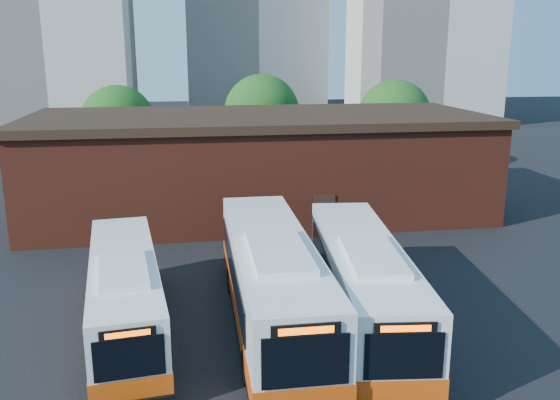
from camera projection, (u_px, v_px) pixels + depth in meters
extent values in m
plane|color=black|center=(331.00, 364.00, 19.98)|extent=(220.00, 220.00, 0.00)
cube|color=white|center=(125.00, 292.00, 21.87)|extent=(3.63, 11.23, 2.62)
cube|color=#DA4A0D|center=(126.00, 311.00, 22.06)|extent=(3.68, 11.28, 0.64)
cube|color=black|center=(127.00, 322.00, 22.17)|extent=(3.67, 11.27, 0.23)
cube|color=black|center=(129.00, 358.00, 16.64)|extent=(1.99, 0.29, 1.24)
cube|color=black|center=(128.00, 334.00, 16.44)|extent=(1.56, 0.24, 0.29)
cube|color=#FF5905|center=(128.00, 334.00, 16.41)|extent=(1.23, 0.16, 0.17)
cube|color=black|center=(91.00, 285.00, 21.84)|extent=(1.06, 8.55, 0.97)
cube|color=black|center=(156.00, 279.00, 22.47)|extent=(1.06, 8.55, 0.97)
cube|color=white|center=(123.00, 269.00, 20.24)|extent=(2.04, 4.02, 0.20)
cylinder|color=black|center=(95.00, 366.00, 18.96)|extent=(0.40, 0.95, 0.92)
cylinder|color=black|center=(163.00, 357.00, 19.52)|extent=(0.40, 0.95, 0.92)
cylinder|color=black|center=(98.00, 294.00, 24.62)|extent=(0.40, 0.95, 0.92)
cylinder|color=black|center=(150.00, 288.00, 25.18)|extent=(0.40, 0.95, 0.92)
cube|color=white|center=(272.00, 279.00, 22.18)|extent=(2.91, 13.26, 3.15)
cube|color=#DA4A0D|center=(272.00, 302.00, 22.40)|extent=(2.97, 13.32, 0.77)
cube|color=black|center=(272.00, 315.00, 22.54)|extent=(2.96, 13.31, 0.28)
cube|color=black|center=(306.00, 362.00, 15.73)|extent=(2.39, 0.08, 1.49)
cube|color=black|center=(306.00, 330.00, 15.49)|extent=(1.88, 0.08, 0.35)
cube|color=#FF5905|center=(306.00, 331.00, 15.45)|extent=(1.49, 0.03, 0.20)
cube|color=black|center=(233.00, 270.00, 22.32)|extent=(0.13, 10.33, 1.16)
cube|color=black|center=(307.00, 266.00, 22.74)|extent=(0.13, 10.33, 1.16)
cube|color=white|center=(278.00, 251.00, 20.18)|extent=(1.95, 4.65, 0.24)
cylinder|color=black|center=(248.00, 367.00, 18.74)|extent=(0.36, 1.11, 1.10)
cylinder|color=black|center=(327.00, 361.00, 19.11)|extent=(0.36, 1.11, 1.10)
cylinder|color=black|center=(232.00, 281.00, 25.73)|extent=(0.36, 1.11, 1.10)
cylinder|color=black|center=(290.00, 278.00, 26.10)|extent=(0.36, 1.11, 1.10)
cube|color=white|center=(363.00, 281.00, 22.38)|extent=(3.96, 12.55, 2.93)
cube|color=#DA4A0D|center=(362.00, 302.00, 22.59)|extent=(4.01, 12.60, 0.72)
cube|color=black|center=(361.00, 314.00, 22.71)|extent=(4.00, 12.59, 0.26)
cube|color=black|center=(404.00, 356.00, 16.31)|extent=(2.22, 0.31, 1.39)
cube|color=black|center=(406.00, 328.00, 16.09)|extent=(1.74, 0.25, 0.33)
cube|color=#FF5905|center=(406.00, 329.00, 16.06)|extent=(1.38, 0.17, 0.19)
cube|color=black|center=(326.00, 271.00, 22.65)|extent=(1.10, 9.57, 1.08)
cube|color=black|center=(395.00, 270.00, 22.77)|extent=(1.10, 9.57, 1.08)
cube|color=white|center=(372.00, 256.00, 20.50)|extent=(2.24, 4.49, 0.23)
cylinder|color=black|center=(345.00, 360.00, 19.26)|extent=(0.44, 1.06, 1.03)
cylinder|color=black|center=(417.00, 358.00, 19.37)|extent=(0.44, 1.06, 1.03)
cylinder|color=black|center=(321.00, 281.00, 25.83)|extent=(0.44, 1.06, 1.03)
cylinder|color=black|center=(375.00, 280.00, 25.94)|extent=(0.44, 1.06, 1.03)
cube|color=maroon|center=(259.00, 166.00, 38.40)|extent=(28.00, 12.00, 6.00)
cube|color=black|center=(258.00, 118.00, 37.63)|extent=(28.60, 12.60, 0.50)
cube|color=black|center=(325.00, 216.00, 33.52)|extent=(1.20, 0.08, 2.40)
cylinder|color=#382314|center=(121.00, 162.00, 48.79)|extent=(0.36, 0.36, 2.70)
sphere|color=#1A4814|center=(118.00, 122.00, 47.98)|extent=(6.00, 6.00, 6.00)
cylinder|color=#382314|center=(262.00, 153.00, 52.49)|extent=(0.36, 0.36, 2.95)
sphere|color=#1A4814|center=(262.00, 112.00, 51.60)|extent=(6.56, 6.56, 6.56)
cylinder|color=#382314|center=(392.00, 156.00, 51.30)|extent=(0.36, 0.36, 2.81)
sphere|color=#1A4814|center=(394.00, 117.00, 50.46)|extent=(6.24, 6.24, 6.24)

